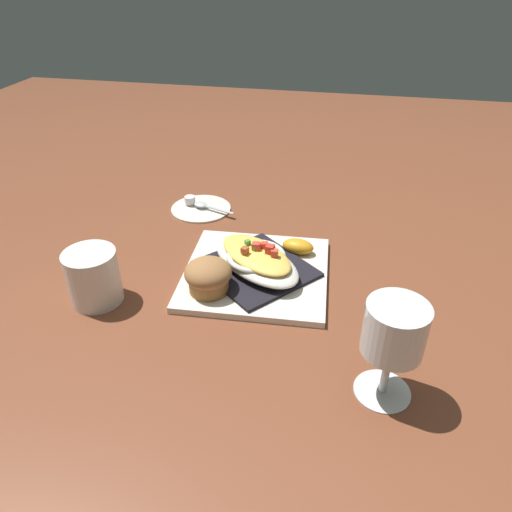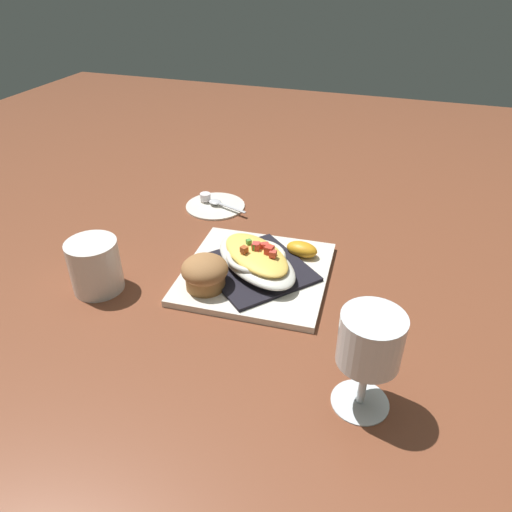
{
  "view_description": "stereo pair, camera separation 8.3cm",
  "coord_description": "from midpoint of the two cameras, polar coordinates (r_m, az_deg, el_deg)",
  "views": [
    {
      "loc": [
        0.68,
        0.14,
        0.5
      ],
      "look_at": [
        0.0,
        0.0,
        0.04
      ],
      "focal_mm": 33.51,
      "sensor_mm": 36.0,
      "label": 1
    },
    {
      "loc": [
        0.66,
        0.22,
        0.5
      ],
      "look_at": [
        0.0,
        0.0,
        0.04
      ],
      "focal_mm": 33.51,
      "sensor_mm": 36.0,
      "label": 2
    }
  ],
  "objects": [
    {
      "name": "square_plate",
      "position": [
        0.85,
        2.79,
        -2.12
      ],
      "size": [
        0.27,
        0.27,
        0.01
      ],
      "primitive_type": "cube",
      "rotation": [
        0.0,
        0.0,
        0.06
      ],
      "color": "white",
      "rests_on": "ground_plane"
    },
    {
      "name": "orange_garnish",
      "position": [
        0.89,
        8.09,
        0.69
      ],
      "size": [
        0.05,
        0.06,
        0.03
      ],
      "color": "#502666",
      "rests_on": "square_plate"
    },
    {
      "name": "folded_napkin",
      "position": [
        0.85,
        2.81,
        -1.62
      ],
      "size": [
        0.24,
        0.24,
        0.01
      ],
      "primitive_type": "cube",
      "rotation": [
        0.0,
        0.0,
        0.86
      ],
      "color": "black",
      "rests_on": "square_plate"
    },
    {
      "name": "gratin_dish",
      "position": [
        0.83,
        2.86,
        -0.34
      ],
      "size": [
        0.2,
        0.21,
        0.05
      ],
      "color": "silver",
      "rests_on": "folded_napkin"
    },
    {
      "name": "creamer_saucer",
      "position": [
        1.08,
        -2.68,
        6.02
      ],
      "size": [
        0.13,
        0.13,
        0.01
      ],
      "primitive_type": "cylinder",
      "color": "silver",
      "rests_on": "ground_plane"
    },
    {
      "name": "stemmed_glass",
      "position": [
        0.6,
        17.41,
        -10.3
      ],
      "size": [
        0.08,
        0.08,
        0.14
      ],
      "color": "white",
      "rests_on": "ground_plane"
    },
    {
      "name": "spoon",
      "position": [
        1.07,
        -2.35,
        6.29
      ],
      "size": [
        0.05,
        0.1,
        0.01
      ],
      "color": "silver",
      "rests_on": "creamer_saucer"
    },
    {
      "name": "ground_plane",
      "position": [
        0.85,
        2.78,
        -2.46
      ],
      "size": [
        2.6,
        2.6,
        0.0
      ],
      "primitive_type": "plane",
      "color": "brown"
    },
    {
      "name": "muffin",
      "position": [
        0.79,
        -3.15,
        -2.07
      ],
      "size": [
        0.08,
        0.08,
        0.06
      ],
      "color": "#A66D39",
      "rests_on": "square_plate"
    },
    {
      "name": "creamer_cup_0",
      "position": [
        1.1,
        -3.91,
        7.02
      ],
      "size": [
        0.02,
        0.02,
        0.02
      ],
      "primitive_type": "cylinder",
      "color": "white",
      "rests_on": "creamer_saucer"
    },
    {
      "name": "coffee_mug",
      "position": [
        0.83,
        -15.99,
        -1.46
      ],
      "size": [
        0.09,
        0.11,
        0.09
      ],
      "color": "white",
      "rests_on": "ground_plane"
    }
  ]
}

